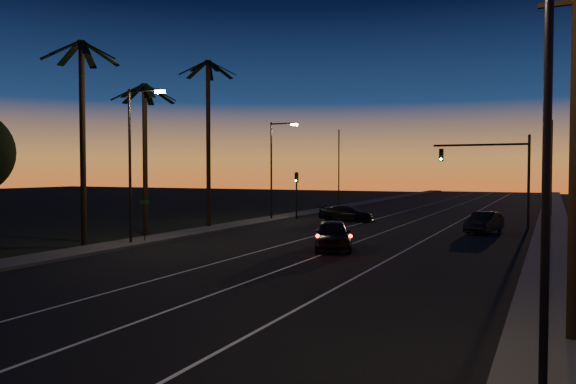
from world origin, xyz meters
The scene contains 21 objects.
road centered at (0.00, 30.00, 0.01)m, with size 20.00×170.00×0.01m, color black.
sidewalk_left centered at (-11.20, 30.00, 0.08)m, with size 2.40×170.00×0.16m, color #383835.
sidewalk_right centered at (11.20, 30.00, 0.08)m, with size 2.40×170.00×0.16m, color #383835.
lane_stripe_left centered at (-3.00, 30.00, 0.02)m, with size 0.12×160.00×0.01m, color silver.
lane_stripe_mid centered at (0.50, 30.00, 0.02)m, with size 0.12×160.00×0.01m, color silver.
lane_stripe_right centered at (4.00, 30.00, 0.02)m, with size 0.12×160.00×0.01m, color silver.
palm_near centered at (-12.60, 18.00, 7.07)m, with size 4.25×4.16×11.53m.
palm_mid centered at (-13.20, 24.00, 6.25)m, with size 4.25×4.16×10.03m.
palm_far centered at (-12.20, 30.00, 7.61)m, with size 4.25×4.16×12.53m.
streetlight_left_near centered at (-10.70, 20.00, 5.32)m, with size 2.55×0.26×9.00m.
streetlight_left_far centered at (-10.69, 38.00, 5.06)m, with size 2.55×0.26×8.50m.
streetlight_right_near centered at (10.70, 6.00, 5.32)m, with size 2.55×0.26×9.00m.
street_sign centered at (-10.80, 21.00, 1.66)m, with size 0.70×0.06×2.60m.
utility_pole centered at (11.60, 10.00, 5.32)m, with size 2.20×0.28×10.00m.
signal_mast centered at (7.14, 39.99, 4.78)m, with size 7.10×0.41×7.00m.
signal_post centered at (-9.50, 39.98, 2.89)m, with size 0.28×0.37×4.20m.
far_pole_left centered at (-11.00, 55.00, 4.50)m, with size 0.14×0.14×9.00m, color black.
far_pole_right centered at (11.00, 52.00, 4.50)m, with size 0.14×0.14×9.00m, color black.
lead_car centered at (0.29, 23.13, 0.82)m, with size 3.73×5.59×1.62m.
right_car centered at (6.89, 35.23, 0.74)m, with size 2.32×4.63×1.46m.
cross_car centered at (-4.73, 39.63, 0.69)m, with size 4.72×2.04×1.35m.
Camera 1 is at (11.10, -5.40, 4.31)m, focal length 35.00 mm.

